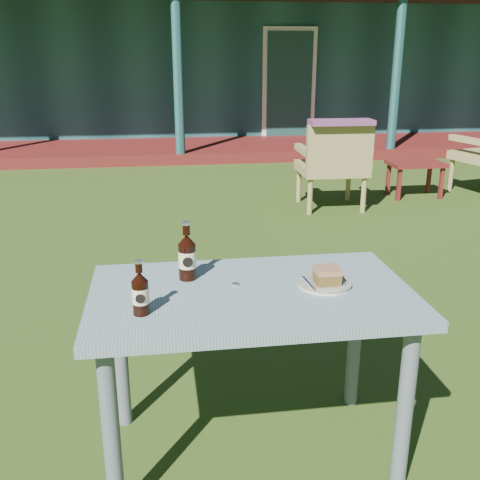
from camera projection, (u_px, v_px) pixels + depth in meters
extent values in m
plane|color=#334916|center=(213.00, 295.00, 3.82)|extent=(80.00, 80.00, 0.00)
cube|color=#1B4848|center=(169.00, 66.00, 12.33)|extent=(15.00, 6.00, 2.60)
cube|color=#5C1816|center=(179.00, 150.00, 9.05)|extent=(15.00, 1.80, 0.16)
cylinder|color=#1B4848|center=(178.00, 78.00, 7.94)|extent=(0.14, 0.14, 2.45)
cylinder|color=#1B4848|center=(396.00, 77.00, 8.38)|extent=(0.14, 0.14, 2.45)
cube|color=white|center=(289.00, 87.00, 9.86)|extent=(0.95, 0.06, 2.00)
cube|color=#193D38|center=(289.00, 87.00, 9.83)|extent=(0.80, 0.04, 1.85)
cube|color=gray|center=(252.00, 295.00, 2.09)|extent=(1.20, 0.70, 0.04)
cylinder|color=slate|center=(111.00, 435.00, 1.88)|extent=(0.06, 0.06, 0.68)
cylinder|color=slate|center=(405.00, 409.00, 2.03)|extent=(0.06, 0.06, 0.68)
cylinder|color=slate|center=(120.00, 354.00, 2.39)|extent=(0.06, 0.06, 0.68)
cylinder|color=slate|center=(355.00, 338.00, 2.53)|extent=(0.06, 0.06, 0.68)
cylinder|color=silver|center=(325.00, 284.00, 2.13)|extent=(0.20, 0.20, 0.01)
cylinder|color=olive|center=(325.00, 282.00, 2.13)|extent=(0.20, 0.20, 0.00)
cube|color=brown|center=(327.00, 278.00, 2.12)|extent=(0.09, 0.08, 0.04)
cube|color=#956A42|center=(327.00, 270.00, 2.11)|extent=(0.09, 0.09, 0.02)
cube|color=silver|center=(309.00, 283.00, 2.11)|extent=(0.02, 0.14, 0.00)
cylinder|color=black|center=(187.00, 262.00, 2.18)|extent=(0.07, 0.07, 0.14)
cone|color=black|center=(187.00, 239.00, 2.15)|extent=(0.07, 0.07, 0.04)
cylinder|color=black|center=(186.00, 230.00, 2.14)|extent=(0.03, 0.03, 0.04)
cylinder|color=silver|center=(186.00, 223.00, 2.13)|extent=(0.03, 0.03, 0.01)
cylinder|color=beige|center=(187.00, 259.00, 2.17)|extent=(0.07, 0.07, 0.07)
cylinder|color=black|center=(188.00, 262.00, 2.14)|extent=(0.04, 0.00, 0.04)
cylinder|color=black|center=(141.00, 298.00, 1.88)|extent=(0.06, 0.06, 0.12)
cone|color=black|center=(139.00, 277.00, 1.86)|extent=(0.06, 0.06, 0.03)
cylinder|color=black|center=(139.00, 268.00, 1.85)|extent=(0.02, 0.02, 0.03)
cylinder|color=silver|center=(138.00, 262.00, 1.84)|extent=(0.03, 0.03, 0.01)
cylinder|color=beige|center=(141.00, 295.00, 1.88)|extent=(0.06, 0.06, 0.05)
cylinder|color=black|center=(140.00, 299.00, 1.85)|extent=(0.03, 0.00, 0.03)
cylinder|color=silver|center=(236.00, 284.00, 2.14)|extent=(0.03, 0.03, 0.01)
cube|color=#9C894E|center=(331.00, 168.00, 5.88)|extent=(0.68, 0.64, 0.09)
cube|color=#9C894E|center=(340.00, 147.00, 5.54)|extent=(0.67, 0.10, 0.44)
cube|color=#9C894E|center=(359.00, 149.00, 5.87)|extent=(0.09, 0.58, 0.06)
cube|color=#9C894E|center=(304.00, 150.00, 5.81)|extent=(0.09, 0.58, 0.06)
cylinder|color=#9C894E|center=(348.00, 184.00, 6.23)|extent=(0.05, 0.05, 0.37)
cylinder|color=#9C894E|center=(299.00, 185.00, 6.17)|extent=(0.05, 0.05, 0.37)
cylinder|color=#9C894E|center=(364.00, 195.00, 5.74)|extent=(0.05, 0.05, 0.37)
cylinder|color=#9C894E|center=(310.00, 196.00, 5.68)|extent=(0.05, 0.05, 0.37)
cube|color=#9C894E|center=(470.00, 140.00, 6.28)|extent=(0.22, 0.61, 0.07)
cylinder|color=#9C894E|center=(451.00, 175.00, 6.65)|extent=(0.05, 0.05, 0.38)
cube|color=#703962|center=(341.00, 122.00, 5.47)|extent=(0.63, 0.25, 0.05)
cube|color=#5C1816|center=(416.00, 164.00, 6.32)|extent=(0.60, 0.40, 0.04)
cube|color=#5C1816|center=(399.00, 185.00, 6.21)|extent=(0.04, 0.04, 0.36)
cube|color=#5C1816|center=(441.00, 183.00, 6.28)|extent=(0.04, 0.04, 0.36)
cube|color=#5C1816|center=(388.00, 179.00, 6.49)|extent=(0.04, 0.04, 0.36)
cube|color=#5C1816|center=(429.00, 178.00, 6.56)|extent=(0.04, 0.04, 0.36)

